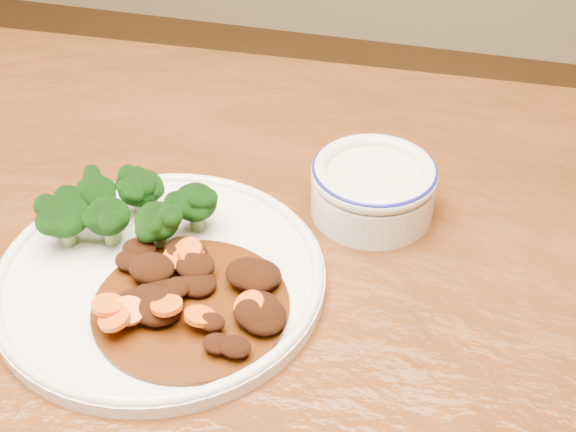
# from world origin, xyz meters

# --- Properties ---
(dining_table) EXTENTS (1.53, 0.95, 0.75)m
(dining_table) POSITION_xyz_m (-0.00, 0.00, 0.67)
(dining_table) COLOR #602A11
(dining_table) RESTS_ON ground
(dinner_plate) EXTENTS (0.29, 0.29, 0.02)m
(dinner_plate) POSITION_xyz_m (-0.00, 0.02, 0.76)
(dinner_plate) COLOR white
(dinner_plate) RESTS_ON dining_table
(broccoli_florets) EXTENTS (0.15, 0.10, 0.05)m
(broccoli_florets) POSITION_xyz_m (-0.05, 0.07, 0.79)
(broccoli_florets) COLOR #769E52
(broccoli_florets) RESTS_ON dinner_plate
(mince_stew) EXTENTS (0.17, 0.16, 0.03)m
(mince_stew) POSITION_xyz_m (0.04, -0.01, 0.77)
(mince_stew) COLOR #441E07
(mince_stew) RESTS_ON dinner_plate
(dip_bowl) EXTENTS (0.12, 0.12, 0.05)m
(dip_bowl) POSITION_xyz_m (0.16, 0.17, 0.78)
(dip_bowl) COLOR silver
(dip_bowl) RESTS_ON dining_table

